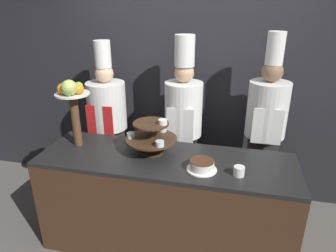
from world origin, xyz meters
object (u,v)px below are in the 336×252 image
(cake_round, at_px, (202,165))
(cup_white, at_px, (239,171))
(tiered_stand, at_px, (152,136))
(chef_left, at_px, (108,120))
(fruit_pedestal, at_px, (72,99))
(chef_center_left, at_px, (183,121))
(chef_center_right, at_px, (265,127))

(cake_round, relative_size, cup_white, 2.86)
(tiered_stand, bearing_deg, chef_left, 138.82)
(fruit_pedestal, relative_size, chef_center_left, 0.34)
(chef_center_left, xyz_separation_m, chef_center_right, (0.80, 0.00, 0.02))
(chef_left, bearing_deg, fruit_pedestal, -93.17)
(fruit_pedestal, height_order, chef_center_left, chef_center_left)
(fruit_pedestal, relative_size, cup_white, 7.54)
(tiered_stand, height_order, cake_round, tiered_stand)
(chef_center_right, bearing_deg, cup_white, -106.14)
(fruit_pedestal, relative_size, chef_center_right, 0.33)
(chef_left, bearing_deg, tiered_stand, -41.18)
(cake_round, distance_m, cup_white, 0.28)
(fruit_pedestal, bearing_deg, tiered_stand, 1.15)
(tiered_stand, relative_size, cup_white, 5.34)
(cake_round, xyz_separation_m, chef_center_right, (0.51, 0.77, 0.06))
(cup_white, xyz_separation_m, chef_left, (-1.40, 0.79, -0.01))
(cake_round, xyz_separation_m, cup_white, (0.28, -0.02, -0.00))
(cake_round, height_order, chef_center_right, chef_center_right)
(fruit_pedestal, height_order, chef_center_right, chef_center_right)
(cup_white, height_order, chef_center_right, chef_center_right)
(fruit_pedestal, bearing_deg, chef_left, 86.83)
(tiered_stand, xyz_separation_m, chef_center_right, (0.97, 0.58, -0.06))
(cup_white, relative_size, chef_center_left, 0.04)
(cake_round, bearing_deg, chef_left, 145.54)
(chef_left, height_order, chef_center_left, chef_center_left)
(tiered_stand, distance_m, cake_round, 0.51)
(tiered_stand, xyz_separation_m, fruit_pedestal, (-0.70, -0.01, 0.28))
(chef_left, bearing_deg, cup_white, -29.33)
(tiered_stand, bearing_deg, chef_center_right, 30.98)
(tiered_stand, bearing_deg, cake_round, -22.41)
(fruit_pedestal, bearing_deg, chef_center_left, 34.54)
(fruit_pedestal, distance_m, cake_round, 1.23)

